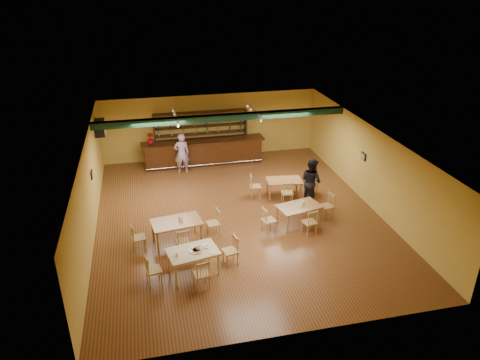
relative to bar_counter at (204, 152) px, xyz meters
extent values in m
plane|color=brown|center=(0.50, -5.15, -0.56)|extent=(12.00, 12.00, 0.00)
cube|color=black|center=(0.50, -2.35, 2.31)|extent=(10.00, 0.30, 0.25)
cube|color=silver|center=(-1.30, -1.75, 2.38)|extent=(0.05, 2.50, 0.05)
cube|color=silver|center=(1.90, -1.75, 2.38)|extent=(0.05, 2.50, 0.05)
cube|color=silver|center=(-4.30, -0.95, 1.79)|extent=(0.34, 0.70, 0.48)
cube|color=black|center=(-4.47, -4.15, 1.14)|extent=(0.04, 0.34, 0.28)
cube|color=black|center=(5.47, -4.65, 1.14)|extent=(0.04, 0.34, 0.28)
cube|color=#33190A|center=(0.00, 0.00, 0.00)|extent=(5.57, 0.85, 1.13)
cube|color=#33190A|center=(0.00, 0.63, 0.57)|extent=(4.31, 0.40, 2.28)
imported|color=#9C0E14|center=(-2.34, 0.00, 0.82)|extent=(0.37, 0.37, 0.51)
cube|color=#9E6C38|center=(2.59, -3.93, -0.23)|extent=(1.44, 0.96, 0.68)
cube|color=#9E6C38|center=(-1.82, -6.41, -0.17)|extent=(1.70, 1.17, 0.79)
cube|color=#9E6C38|center=(2.41, -6.18, -0.20)|extent=(1.62, 1.17, 0.73)
cube|color=beige|center=(-1.52, -8.18, -0.18)|extent=(1.59, 1.19, 0.77)
cylinder|color=silver|center=(-1.41, -8.18, 0.21)|extent=(0.49, 0.49, 0.01)
cylinder|color=#EAE5C6|center=(-1.98, -8.34, 0.26)|extent=(0.09, 0.09, 0.11)
cube|color=white|center=(-1.16, -7.98, 0.22)|extent=(0.25, 0.23, 0.03)
cube|color=silver|center=(-1.26, -8.13, 0.22)|extent=(0.33, 0.16, 0.00)
cylinder|color=white|center=(-0.95, -8.39, 0.21)|extent=(0.26, 0.26, 0.01)
imported|color=#7F4AA1|center=(-1.07, -0.83, 0.34)|extent=(0.67, 0.46, 1.81)
imported|color=black|center=(3.39, -4.73, 0.34)|extent=(0.99, 1.09, 1.82)
imported|color=slate|center=(3.61, -4.18, 0.19)|extent=(0.94, 0.78, 1.50)
camera|label=1|loc=(-2.55, -19.03, 7.49)|focal=33.56mm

